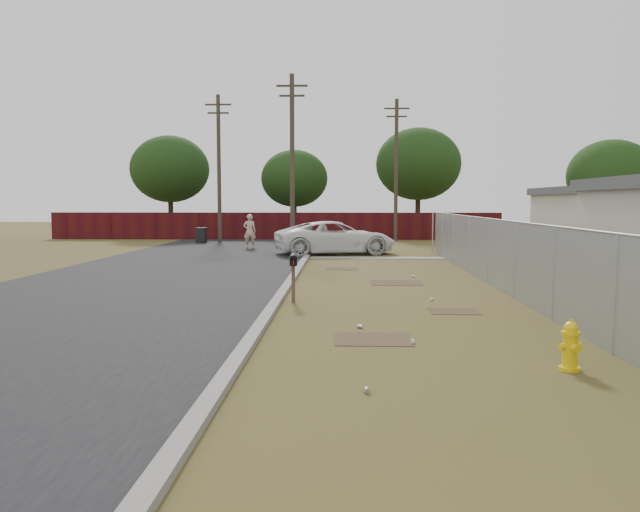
{
  "coord_description": "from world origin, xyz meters",
  "views": [
    {
      "loc": [
        -1.35,
        -16.26,
        2.52
      ],
      "look_at": [
        -1.96,
        -0.03,
        1.1
      ],
      "focal_mm": 35.0,
      "sensor_mm": 36.0,
      "label": 1
    }
  ],
  "objects_px": {
    "pedestrian": "(250,231)",
    "trash_bin": "(201,235)",
    "fire_hydrant": "(570,347)",
    "mailbox": "(293,264)",
    "pickup_truck": "(335,238)"
  },
  "relations": [
    {
      "from": "pedestrian",
      "to": "trash_bin",
      "type": "relative_size",
      "value": 1.96
    },
    {
      "from": "trash_bin",
      "to": "fire_hydrant",
      "type": "bearing_deg",
      "value": -66.93
    },
    {
      "from": "mailbox",
      "to": "trash_bin",
      "type": "xyz_separation_m",
      "value": [
        -7.41,
        22.17,
        -0.47
      ]
    },
    {
      "from": "fire_hydrant",
      "to": "pickup_truck",
      "type": "bearing_deg",
      "value": 100.44
    },
    {
      "from": "pickup_truck",
      "to": "fire_hydrant",
      "type": "bearing_deg",
      "value": 174.19
    },
    {
      "from": "fire_hydrant",
      "to": "mailbox",
      "type": "xyz_separation_m",
      "value": [
        -4.64,
        6.14,
        0.59
      ]
    },
    {
      "from": "mailbox",
      "to": "trash_bin",
      "type": "height_order",
      "value": "mailbox"
    },
    {
      "from": "trash_bin",
      "to": "pedestrian",
      "type": "bearing_deg",
      "value": -49.14
    },
    {
      "from": "mailbox",
      "to": "pedestrian",
      "type": "xyz_separation_m",
      "value": [
        -3.81,
        18.01,
        -0.03
      ]
    },
    {
      "from": "fire_hydrant",
      "to": "trash_bin",
      "type": "xyz_separation_m",
      "value": [
        -12.05,
        28.3,
        0.12
      ]
    },
    {
      "from": "pedestrian",
      "to": "mailbox",
      "type": "bearing_deg",
      "value": 92.99
    },
    {
      "from": "fire_hydrant",
      "to": "mailbox",
      "type": "height_order",
      "value": "mailbox"
    },
    {
      "from": "mailbox",
      "to": "pedestrian",
      "type": "relative_size",
      "value": 0.66
    },
    {
      "from": "mailbox",
      "to": "pickup_truck",
      "type": "relative_size",
      "value": 0.21
    },
    {
      "from": "pickup_truck",
      "to": "trash_bin",
      "type": "height_order",
      "value": "pickup_truck"
    }
  ]
}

